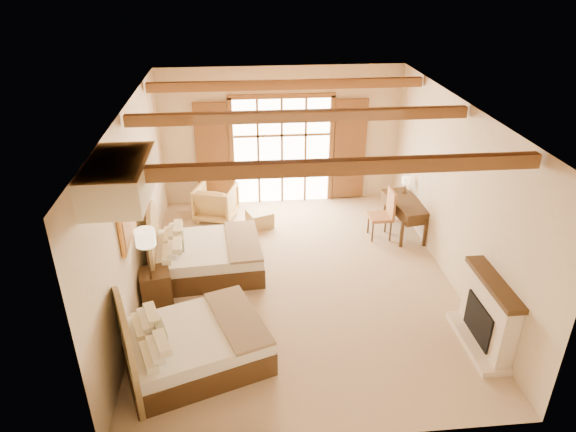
{
  "coord_description": "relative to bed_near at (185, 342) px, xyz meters",
  "views": [
    {
      "loc": [
        -0.94,
        -7.82,
        5.33
      ],
      "look_at": [
        -0.17,
        0.2,
        1.23
      ],
      "focal_mm": 32.0,
      "sensor_mm": 36.0,
      "label": 1
    }
  ],
  "objects": [
    {
      "name": "wall_right",
      "position": [
        4.61,
        1.99,
        1.21
      ],
      "size": [
        0.0,
        7.0,
        7.0
      ],
      "primitive_type": "plane",
      "rotation": [
        1.57,
        0.0,
        -1.57
      ],
      "color": "beige",
      "rests_on": "ground"
    },
    {
      "name": "nightstand",
      "position": [
        -0.62,
        1.57,
        -0.09
      ],
      "size": [
        0.6,
        0.6,
        0.6
      ],
      "primitive_type": "cube",
      "rotation": [
        0.0,
        0.0,
        0.22
      ],
      "color": "#3F2C15",
      "rests_on": "floor"
    },
    {
      "name": "armchair",
      "position": [
        0.31,
        4.65,
        0.01
      ],
      "size": [
        1.06,
        1.08,
        0.79
      ],
      "primitive_type": "imported",
      "rotation": [
        0.0,
        0.0,
        -3.45
      ],
      "color": "tan",
      "rests_on": "floor"
    },
    {
      "name": "floor_lamp",
      "position": [
        -0.64,
        1.37,
        0.89
      ],
      "size": [
        0.32,
        0.32,
        1.51
      ],
      "color": "#3B2817",
      "rests_on": "floor"
    },
    {
      "name": "wall_left",
      "position": [
        -0.89,
        1.99,
        1.21
      ],
      "size": [
        0.0,
        7.0,
        7.0
      ],
      "primitive_type": "plane",
      "rotation": [
        1.57,
        0.0,
        1.57
      ],
      "color": "beige",
      "rests_on": "ground"
    },
    {
      "name": "bed_far",
      "position": [
        0.07,
        2.43,
        0.0
      ],
      "size": [
        2.08,
        1.63,
        1.3
      ],
      "rotation": [
        0.0,
        0.0,
        0.08
      ],
      "color": "#3F2C15",
      "rests_on": "floor"
    },
    {
      "name": "french_doors",
      "position": [
        1.86,
        5.43,
        0.86
      ],
      "size": [
        3.95,
        0.08,
        2.6
      ],
      "color": "white",
      "rests_on": "ground"
    },
    {
      "name": "wall_back",
      "position": [
        1.86,
        5.49,
        1.21
      ],
      "size": [
        5.5,
        0.0,
        5.5
      ],
      "primitive_type": "plane",
      "rotation": [
        1.57,
        0.0,
        0.0
      ],
      "color": "beige",
      "rests_on": "ground"
    },
    {
      "name": "desk_lamp",
      "position": [
        4.42,
        4.03,
        0.61
      ],
      "size": [
        0.18,
        0.18,
        0.36
      ],
      "color": "#3B2817",
      "rests_on": "desk"
    },
    {
      "name": "canopy_valance",
      "position": [
        -0.54,
        -0.01,
        2.56
      ],
      "size": [
        0.7,
        1.4,
        0.45
      ],
      "primitive_type": "cube",
      "color": "#F3E8BF",
      "rests_on": "ceiling"
    },
    {
      "name": "painting",
      "position": [
        -0.84,
        1.24,
        1.36
      ],
      "size": [
        0.06,
        0.95,
        0.75
      ],
      "color": "orange",
      "rests_on": "wall_left"
    },
    {
      "name": "desk",
      "position": [
        4.33,
        3.62,
        0.0
      ],
      "size": [
        0.78,
        1.43,
        0.73
      ],
      "rotation": [
        0.0,
        0.0,
        0.15
      ],
      "color": "#3F2C15",
      "rests_on": "floor"
    },
    {
      "name": "desk_chair",
      "position": [
        3.77,
        3.44,
        -0.06
      ],
      "size": [
        0.48,
        0.48,
        1.07
      ],
      "rotation": [
        0.0,
        0.0,
        0.01
      ],
      "color": "#9B6F42",
      "rests_on": "floor"
    },
    {
      "name": "ottoman",
      "position": [
        1.26,
        4.17,
        -0.21
      ],
      "size": [
        0.64,
        0.64,
        0.36
      ],
      "primitive_type": "cube",
      "rotation": [
        0.0,
        0.0,
        0.36
      ],
      "color": "tan",
      "rests_on": "floor"
    },
    {
      "name": "ceiling_beams",
      "position": [
        1.86,
        1.99,
        2.69
      ],
      "size": [
        5.39,
        4.6,
        0.18
      ],
      "primitive_type": null,
      "color": "brown",
      "rests_on": "ceiling"
    },
    {
      "name": "floor",
      "position": [
        1.86,
        1.99,
        -0.39
      ],
      "size": [
        7.0,
        7.0,
        0.0
      ],
      "primitive_type": "plane",
      "color": "tan",
      "rests_on": "ground"
    },
    {
      "name": "fireplace",
      "position": [
        4.46,
        -0.01,
        0.12
      ],
      "size": [
        0.46,
        1.4,
        1.16
      ],
      "color": "beige",
      "rests_on": "ground"
    },
    {
      "name": "ceiling",
      "position": [
        1.86,
        1.99,
        2.81
      ],
      "size": [
        7.0,
        7.0,
        0.0
      ],
      "primitive_type": "plane",
      "rotation": [
        3.14,
        0.0,
        0.0
      ],
      "color": "#B56E37",
      "rests_on": "ground"
    },
    {
      "name": "bed_near",
      "position": [
        0.0,
        0.0,
        0.0
      ],
      "size": [
        2.41,
        2.03,
        1.29
      ],
      "rotation": [
        0.0,
        0.0,
        0.34
      ],
      "color": "#3F2C15",
      "rests_on": "floor"
    }
  ]
}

